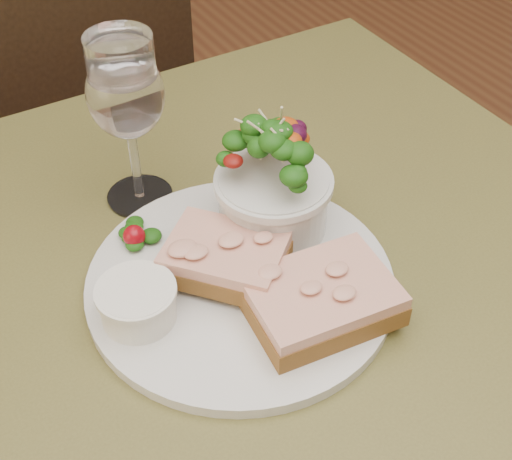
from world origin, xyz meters
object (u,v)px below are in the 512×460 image
sandwich_front (321,299)px  cafe_table (256,350)px  sandwich_back (225,257)px  wine_glass (126,99)px  salad_bowl (274,179)px  dinner_plate (240,282)px  chair_far (65,225)px  ramekin (137,302)px

sandwich_front → cafe_table: bearing=116.9°
sandwich_back → wine_glass: (-0.02, 0.16, 0.09)m
wine_glass → sandwich_back: bearing=-83.0°
salad_bowl → cafe_table: bearing=-134.1°
salad_bowl → dinner_plate: bearing=-144.1°
chair_far → sandwich_back: size_ratio=6.78×
cafe_table → sandwich_front: size_ratio=5.93×
wine_glass → sandwich_front: bearing=-73.8°
cafe_table → salad_bowl: salad_bowl is taller
chair_far → ramekin: size_ratio=13.70×
dinner_plate → chair_far: bearing=91.5°
cafe_table → wine_glass: (-0.04, 0.17, 0.22)m
dinner_plate → wine_glass: size_ratio=1.64×
chair_far → dinner_plate: 0.83m
ramekin → wine_glass: 0.20m
dinner_plate → cafe_table: bearing=-17.9°
sandwich_back → ramekin: (-0.09, -0.01, -0.00)m
chair_far → wine_glass: (-0.01, -0.52, 0.58)m
sandwich_front → ramekin: 0.16m
cafe_table → dinner_plate: 0.11m
dinner_plate → salad_bowl: 0.10m
salad_bowl → sandwich_front: bearing=-101.1°
cafe_table → sandwich_back: sandwich_back is taller
chair_far → sandwich_back: 0.84m
cafe_table → salad_bowl: 0.19m
wine_glass → dinner_plate: bearing=-80.3°
cafe_table → sandwich_back: bearing=148.7°
chair_far → sandwich_front: chair_far is taller
cafe_table → salad_bowl: bearing=45.9°
salad_bowl → wine_glass: size_ratio=0.73×
ramekin → sandwich_back: bearing=3.9°
cafe_table → chair_far: 0.78m
cafe_table → dinner_plate: (-0.01, 0.00, 0.11)m
sandwich_front → sandwich_back: bearing=127.2°
sandwich_front → chair_far: bearing=100.1°
dinner_plate → salad_bowl: bearing=35.9°
sandwich_front → salad_bowl: (0.02, 0.12, 0.04)m
ramekin → salad_bowl: (0.16, 0.04, 0.04)m
sandwich_front → sandwich_back: (-0.05, 0.08, 0.01)m
cafe_table → chair_far: chair_far is taller
sandwich_front → dinner_plate: bearing=125.2°
wine_glass → chair_far: bearing=88.8°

